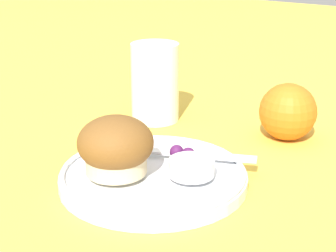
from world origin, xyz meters
TOP-DOWN VIEW (x-y plane):
  - ground_plane at (0.00, 0.00)m, footprint 3.00×3.00m
  - plate at (-0.01, -0.01)m, footprint 0.22×0.22m
  - muffin at (-0.04, -0.04)m, footprint 0.09×0.09m
  - cream_ramekin at (0.04, 0.00)m, footprint 0.05×0.05m
  - berry_pair at (0.01, 0.03)m, footprint 0.03×0.02m
  - butter_knife at (-0.00, 0.04)m, footprint 0.18×0.08m
  - orange_fruit at (0.07, 0.21)m, footprint 0.08×0.08m
  - juice_glass at (-0.13, 0.18)m, footprint 0.07×0.07m

SIDE VIEW (x-z plane):
  - ground_plane at x=0.00m, z-range 0.00..0.00m
  - plate at x=-0.01m, z-range 0.00..0.02m
  - butter_knife at x=0.00m, z-range 0.02..0.02m
  - berry_pair at x=0.01m, z-range 0.02..0.04m
  - cream_ramekin at x=0.04m, z-range 0.02..0.04m
  - orange_fruit at x=0.07m, z-range 0.00..0.08m
  - muffin at x=-0.04m, z-range 0.02..0.08m
  - juice_glass at x=-0.13m, z-range 0.00..0.12m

